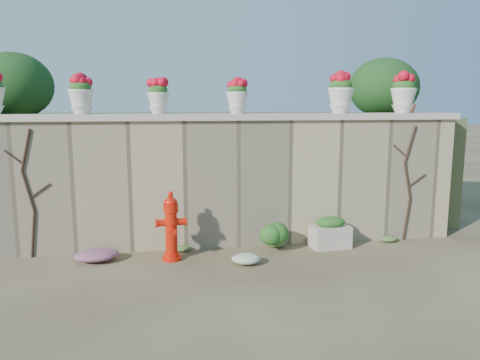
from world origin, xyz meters
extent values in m
plane|color=#4F3D27|center=(0.00, 0.00, 0.00)|extent=(80.00, 80.00, 0.00)
cube|color=tan|center=(0.00, 1.80, 1.00)|extent=(8.00, 0.40, 2.00)
cube|color=beige|center=(0.00, 1.80, 2.05)|extent=(8.10, 0.52, 0.10)
cube|color=#384C23|center=(0.00, 5.00, 1.00)|extent=(9.00, 6.00, 2.00)
ellipsoid|color=#143814|center=(-3.20, 3.00, 2.55)|extent=(1.30, 1.30, 1.10)
ellipsoid|color=#143814|center=(3.40, 3.00, 2.55)|extent=(1.30, 1.30, 1.10)
cylinder|color=black|center=(-2.66, 1.58, 0.35)|extent=(0.12, 0.04, 0.70)
cylinder|color=black|center=(-2.69, 1.58, 1.00)|extent=(0.17, 0.04, 0.61)
cylinder|color=black|center=(-2.67, 1.58, 1.60)|extent=(0.18, 0.04, 0.61)
cylinder|color=black|center=(-2.52, 1.58, 1.00)|extent=(0.30, 0.02, 0.22)
cylinder|color=black|center=(-2.85, 1.58, 1.50)|extent=(0.25, 0.02, 0.21)
cylinder|color=black|center=(3.24, 1.58, 0.35)|extent=(0.12, 0.04, 0.70)
cylinder|color=black|center=(3.22, 1.58, 1.00)|extent=(0.17, 0.04, 0.61)
cylinder|color=black|center=(3.23, 1.58, 1.60)|extent=(0.18, 0.04, 0.61)
cylinder|color=black|center=(3.38, 1.58, 1.00)|extent=(0.30, 0.02, 0.22)
cylinder|color=black|center=(3.05, 1.58, 1.50)|extent=(0.25, 0.02, 0.21)
cylinder|color=red|center=(-0.65, 1.16, 0.03)|extent=(0.29, 0.29, 0.05)
cylinder|color=red|center=(-0.65, 1.16, 0.41)|extent=(0.17, 0.17, 0.63)
cylinder|color=red|center=(-0.65, 1.16, 0.56)|extent=(0.21, 0.21, 0.04)
cylinder|color=red|center=(-0.65, 1.16, 0.77)|extent=(0.21, 0.21, 0.12)
ellipsoid|color=red|center=(-0.65, 1.16, 0.88)|extent=(0.19, 0.19, 0.14)
cylinder|color=red|center=(-0.65, 1.16, 0.96)|extent=(0.07, 0.07, 0.10)
cylinder|color=red|center=(-0.79, 1.14, 0.56)|extent=(0.15, 0.12, 0.10)
cylinder|color=red|center=(-0.50, 1.18, 0.56)|extent=(0.15, 0.12, 0.10)
cylinder|color=red|center=(-0.63, 1.05, 0.46)|extent=(0.10, 0.11, 0.09)
cube|color=beige|center=(1.84, 1.36, 0.18)|extent=(0.64, 0.41, 0.35)
ellipsoid|color=#1E5119|center=(1.84, 1.36, 0.41)|extent=(0.49, 0.33, 0.18)
ellipsoid|color=#1E5119|center=(0.88, 1.27, 0.32)|extent=(0.68, 0.61, 0.64)
ellipsoid|color=#C4279E|center=(-1.57, 1.25, 0.11)|extent=(0.85, 0.57, 0.23)
ellipsoid|color=white|center=(0.35, 0.75, 0.10)|extent=(0.54, 0.43, 0.19)
ellipsoid|color=#1E5119|center=(-1.91, 1.80, 2.50)|extent=(0.32, 0.32, 0.19)
ellipsoid|color=red|center=(-1.91, 1.80, 2.58)|extent=(0.28, 0.28, 0.20)
ellipsoid|color=#1E5119|center=(-0.79, 1.80, 2.46)|extent=(0.29, 0.29, 0.17)
ellipsoid|color=red|center=(-0.79, 1.80, 2.53)|extent=(0.25, 0.25, 0.18)
ellipsoid|color=#1E5119|center=(0.42, 1.80, 2.47)|extent=(0.30, 0.30, 0.18)
ellipsoid|color=red|center=(0.42, 1.80, 2.54)|extent=(0.26, 0.26, 0.19)
ellipsoid|color=#1E5119|center=(2.10, 1.80, 2.55)|extent=(0.36, 0.36, 0.21)
ellipsoid|color=red|center=(2.10, 1.80, 2.64)|extent=(0.31, 0.31, 0.22)
ellipsoid|color=#1E5119|center=(3.17, 1.80, 2.55)|extent=(0.36, 0.36, 0.21)
ellipsoid|color=red|center=(3.17, 1.80, 2.64)|extent=(0.31, 0.31, 0.22)
ellipsoid|color=#1E5119|center=(3.29, 1.80, 2.29)|extent=(0.17, 0.17, 0.12)
camera|label=1|loc=(-0.67, -5.47, 2.26)|focal=35.00mm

